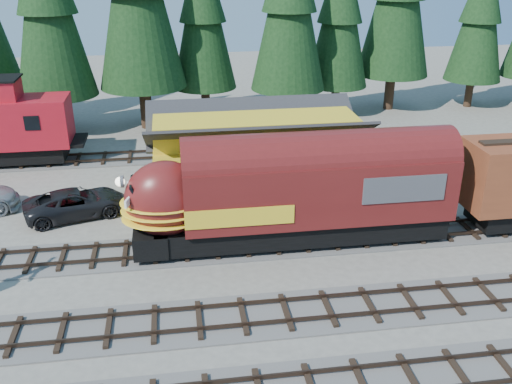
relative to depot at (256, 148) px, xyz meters
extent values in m
plane|color=#6B665B|center=(0.00, -10.50, -2.96)|extent=(120.00, 120.00, 0.00)
cube|color=#4C4947|center=(10.00, -6.50, -2.92)|extent=(68.00, 3.20, 0.08)
cube|color=#38281E|center=(10.00, -7.22, -2.71)|extent=(68.00, 0.08, 0.16)
cube|color=#38281E|center=(10.00, -5.78, -2.71)|extent=(68.00, 0.08, 0.16)
cube|color=#4C4947|center=(-10.00, 7.50, -2.92)|extent=(32.00, 3.20, 0.08)
cube|color=#38281E|center=(-10.00, 6.78, -2.71)|extent=(32.00, 0.08, 0.16)
cube|color=#38281E|center=(-10.00, 8.22, -2.71)|extent=(32.00, 0.08, 0.16)
cube|color=gold|center=(0.00, 0.00, -1.26)|extent=(12.00, 6.00, 3.40)
cube|color=yellow|center=(0.00, 0.00, 1.16)|extent=(11.88, 3.30, 1.44)
cube|color=white|center=(-6.04, -1.00, -0.76)|extent=(0.06, 2.40, 0.60)
cone|color=black|center=(-13.58, 14.52, 7.10)|extent=(6.14, 6.14, 13.99)
cone|color=black|center=(-1.87, 17.16, 5.89)|extent=(5.40, 5.40, 12.31)
cone|color=black|center=(4.79, 14.27, 6.98)|extent=(6.07, 6.07, 13.82)
cone|color=black|center=(9.57, 16.37, 5.71)|extent=(5.29, 5.29, 12.06)
cone|color=black|center=(22.71, 17.22, 5.35)|extent=(5.07, 5.07, 11.55)
cube|color=black|center=(1.34, -6.50, -2.07)|extent=(14.68, 2.63, 1.13)
cube|color=#5F1715|center=(2.17, -6.50, 0.05)|extent=(13.39, 3.09, 3.09)
ellipsoid|color=#5F1715|center=(-5.35, -6.50, -0.06)|extent=(3.91, 3.03, 3.81)
cube|color=#38383A|center=(5.98, -6.50, 0.41)|extent=(4.12, 3.15, 1.34)
sphere|color=white|center=(-7.39, -6.50, 0.97)|extent=(0.45, 0.45, 0.45)
imported|color=black|center=(-10.42, -1.57, -2.18)|extent=(6.14, 4.08, 1.57)
camera|label=1|loc=(-4.73, -31.70, 11.22)|focal=40.00mm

